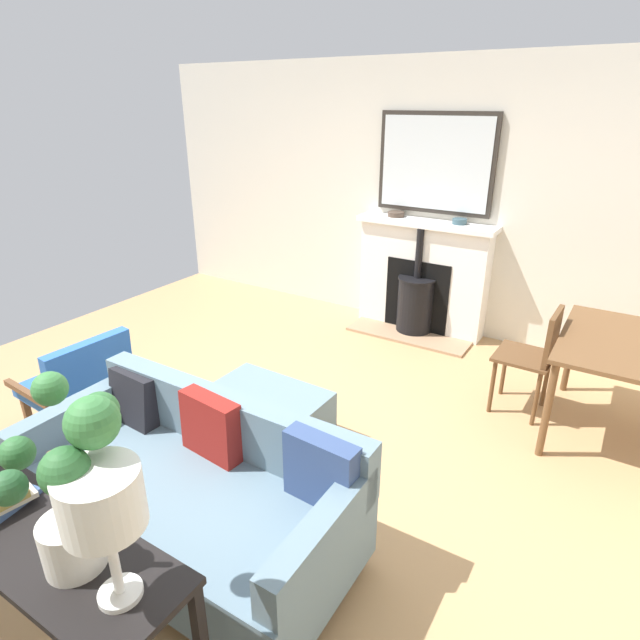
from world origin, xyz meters
The scene contains 14 objects.
ground_plane centered at (0.00, 0.00, 0.00)m, with size 5.28×6.31×0.01m, color tan.
wall_left centered at (-2.64, 0.00, 1.31)m, with size 0.12×6.31×2.62m, color beige.
fireplace centered at (-2.42, 0.15, 0.51)m, with size 0.60×1.38×1.14m.
mirror_over_mantel centered at (-2.55, 0.15, 1.67)m, with size 0.04×1.14×0.93m.
mantel_bowl_near centered at (-2.46, -0.18, 1.17)m, with size 0.17×0.17×0.05m.
mantel_bowl_far centered at (-2.46, 0.47, 1.17)m, with size 0.14×0.14×0.05m.
sofa centered at (0.92, 0.23, 0.34)m, with size 0.87×1.80×0.79m.
ottoman centered at (0.03, -0.02, 0.23)m, with size 0.70×0.83×0.37m.
armchair_accent centered at (0.59, -1.15, 0.44)m, with size 0.71×0.62×0.77m.
console_table centered at (1.72, 0.23, 0.67)m, with size 0.39×1.45×0.77m.
table_lamp_far_end centered at (1.72, 0.77, 1.14)m, with size 0.25×0.25×0.49m.
potted_plant centered at (1.69, 0.58, 1.14)m, with size 0.46×0.46×0.67m.
dining_table centered at (-1.37, 2.07, 0.65)m, with size 1.11×0.90×0.74m.
dining_chair_near_fireplace centered at (-1.37, 1.48, 0.51)m, with size 0.41×0.41×0.85m.
Camera 1 is at (2.39, 1.94, 2.23)m, focal length 29.18 mm.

